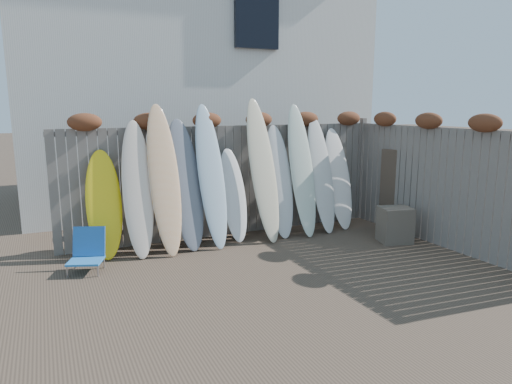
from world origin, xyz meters
name	(u,v)px	position (x,y,z in m)	size (l,w,h in m)	color
ground	(292,277)	(0.00, 0.00, 0.00)	(80.00, 80.00, 0.00)	#493A2D
back_fence	(231,171)	(0.06, 2.39, 1.18)	(6.05, 0.28, 2.24)	slate
right_fence	(442,179)	(2.99, 0.25, 1.14)	(0.28, 4.40, 2.24)	slate
house	(187,72)	(0.50, 6.50, 3.20)	(8.50, 5.50, 6.33)	silver
beach_chair	(87,251)	(-2.55, 1.50, 0.28)	(0.60, 0.62, 0.61)	#2570BB
wooden_crate	(395,225)	(2.45, 0.70, 0.31)	(0.53, 0.44, 0.61)	#6C5751
lattice_panel	(405,191)	(3.07, 1.17, 0.77)	(0.04, 1.03, 1.54)	#3F3726
surfboard_0	(104,204)	(-2.23, 2.05, 0.84)	(0.54, 0.07, 1.74)	yellow
surfboard_1	(138,189)	(-1.72, 1.94, 1.07)	(0.47, 0.07, 2.22)	beige
surfboard_2	(164,179)	(-1.30, 1.90, 1.20)	(0.49, 0.07, 2.49)	#F9B580
surfboard_3	(186,184)	(-0.93, 1.97, 1.07)	(0.55, 0.07, 2.24)	slate
surfboard_4	(211,176)	(-0.49, 1.93, 1.19)	(0.45, 0.07, 2.49)	#A8C5DB
surfboard_5	(233,195)	(-0.05, 2.03, 0.81)	(0.46, 0.07, 1.68)	white
surfboard_6	(263,170)	(0.46, 1.90, 1.25)	(0.48, 0.07, 2.60)	beige
surfboard_7	(279,181)	(0.82, 1.96, 1.01)	(0.49, 0.07, 2.09)	silver
surfboard_8	(302,170)	(1.26, 1.91, 1.19)	(0.45, 0.07, 2.49)	silver
surfboard_9	(321,174)	(1.71, 1.94, 1.07)	(0.46, 0.07, 2.24)	silver
surfboard_10	(338,178)	(2.14, 2.00, 0.96)	(0.51, 0.07, 2.00)	white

